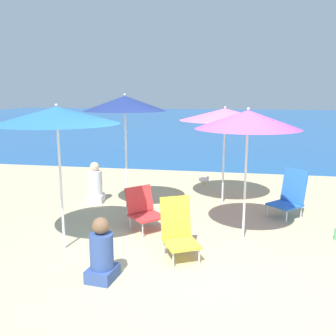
{
  "coord_description": "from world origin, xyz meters",
  "views": [
    {
      "loc": [
        0.2,
        -4.88,
        2.3
      ],
      "look_at": [
        -0.94,
        1.38,
        1.0
      ],
      "focal_mm": 40.0,
      "sensor_mm": 36.0,
      "label": 1
    }
  ],
  "objects_px": {
    "beach_umbrella_pink": "(225,114)",
    "seagull": "(204,179)",
    "beach_umbrella_navy": "(125,104)",
    "beach_umbrella_blue": "(57,115)",
    "beach_umbrella_purple": "(248,120)",
    "person_seated_far": "(95,186)",
    "person_seated_near": "(102,254)",
    "beach_chair_yellow": "(178,229)",
    "beach_chair_red": "(143,208)",
    "beach_chair_blue": "(290,195)"
  },
  "relations": [
    {
      "from": "beach_chair_blue",
      "to": "person_seated_near",
      "type": "distance_m",
      "value": 3.91
    },
    {
      "from": "beach_umbrella_navy",
      "to": "beach_chair_yellow",
      "type": "bearing_deg",
      "value": -54.16
    },
    {
      "from": "beach_chair_blue",
      "to": "seagull",
      "type": "height_order",
      "value": "beach_chair_blue"
    },
    {
      "from": "beach_umbrella_navy",
      "to": "beach_chair_red",
      "type": "distance_m",
      "value": 1.99
    },
    {
      "from": "beach_chair_red",
      "to": "seagull",
      "type": "relative_size",
      "value": 2.77
    },
    {
      "from": "person_seated_near",
      "to": "beach_umbrella_pink",
      "type": "bearing_deg",
      "value": 76.25
    },
    {
      "from": "beach_umbrella_navy",
      "to": "beach_chair_blue",
      "type": "bearing_deg",
      "value": 5.5
    },
    {
      "from": "beach_umbrella_purple",
      "to": "beach_chair_red",
      "type": "bearing_deg",
      "value": 175.5
    },
    {
      "from": "beach_umbrella_pink",
      "to": "beach_chair_blue",
      "type": "distance_m",
      "value": 2.02
    },
    {
      "from": "person_seated_far",
      "to": "beach_chair_blue",
      "type": "bearing_deg",
      "value": -11.54
    },
    {
      "from": "beach_umbrella_navy",
      "to": "beach_umbrella_purple",
      "type": "relative_size",
      "value": 1.09
    },
    {
      "from": "beach_umbrella_pink",
      "to": "person_seated_far",
      "type": "distance_m",
      "value": 3.07
    },
    {
      "from": "beach_umbrella_purple",
      "to": "beach_umbrella_blue",
      "type": "distance_m",
      "value": 2.77
    },
    {
      "from": "beach_umbrella_blue",
      "to": "beach_chair_yellow",
      "type": "relative_size",
      "value": 2.56
    },
    {
      "from": "beach_umbrella_navy",
      "to": "beach_umbrella_blue",
      "type": "bearing_deg",
      "value": -103.6
    },
    {
      "from": "beach_umbrella_purple",
      "to": "beach_chair_red",
      "type": "xyz_separation_m",
      "value": [
        -1.66,
        0.13,
        -1.52
      ]
    },
    {
      "from": "beach_umbrella_navy",
      "to": "beach_chair_red",
      "type": "bearing_deg",
      "value": -57.39
    },
    {
      "from": "beach_umbrella_blue",
      "to": "person_seated_far",
      "type": "xyz_separation_m",
      "value": [
        -0.41,
        2.37,
        -1.62
      ]
    },
    {
      "from": "seagull",
      "to": "beach_chair_red",
      "type": "bearing_deg",
      "value": -102.92
    },
    {
      "from": "beach_chair_red",
      "to": "seagull",
      "type": "bearing_deg",
      "value": 32.1
    },
    {
      "from": "beach_umbrella_purple",
      "to": "person_seated_far",
      "type": "xyz_separation_m",
      "value": [
        -3.05,
        1.51,
        -1.53
      ]
    },
    {
      "from": "beach_umbrella_purple",
      "to": "person_seated_near",
      "type": "bearing_deg",
      "value": -136.48
    },
    {
      "from": "beach_umbrella_pink",
      "to": "seagull",
      "type": "height_order",
      "value": "beach_umbrella_pink"
    },
    {
      "from": "beach_umbrella_pink",
      "to": "beach_umbrella_blue",
      "type": "bearing_deg",
      "value": -128.67
    },
    {
      "from": "beach_chair_red",
      "to": "beach_chair_blue",
      "type": "bearing_deg",
      "value": -20.84
    },
    {
      "from": "person_seated_near",
      "to": "beach_umbrella_navy",
      "type": "bearing_deg",
      "value": 106.51
    },
    {
      "from": "beach_umbrella_navy",
      "to": "beach_umbrella_purple",
      "type": "bearing_deg",
      "value": -23.76
    },
    {
      "from": "beach_chair_yellow",
      "to": "beach_umbrella_navy",
      "type": "bearing_deg",
      "value": 98.28
    },
    {
      "from": "beach_chair_red",
      "to": "person_seated_far",
      "type": "relative_size",
      "value": 0.87
    },
    {
      "from": "beach_umbrella_navy",
      "to": "person_seated_near",
      "type": "distance_m",
      "value": 3.19
    },
    {
      "from": "beach_umbrella_pink",
      "to": "beach_umbrella_blue",
      "type": "distance_m",
      "value": 3.58
    },
    {
      "from": "beach_chair_blue",
      "to": "person_seated_far",
      "type": "xyz_separation_m",
      "value": [
        -3.91,
        0.25,
        -0.07
      ]
    },
    {
      "from": "beach_umbrella_pink",
      "to": "beach_umbrella_purple",
      "type": "relative_size",
      "value": 0.97
    },
    {
      "from": "beach_umbrella_blue",
      "to": "person_seated_near",
      "type": "xyz_separation_m",
      "value": [
        0.89,
        -0.81,
        -1.64
      ]
    },
    {
      "from": "beach_chair_yellow",
      "to": "person_seated_far",
      "type": "bearing_deg",
      "value": 105.06
    },
    {
      "from": "person_seated_near",
      "to": "beach_umbrella_blue",
      "type": "bearing_deg",
      "value": 144.67
    },
    {
      "from": "beach_umbrella_purple",
      "to": "person_seated_far",
      "type": "relative_size",
      "value": 2.41
    },
    {
      "from": "beach_chair_yellow",
      "to": "seagull",
      "type": "distance_m",
      "value": 4.2
    },
    {
      "from": "beach_chair_blue",
      "to": "seagull",
      "type": "distance_m",
      "value": 2.79
    },
    {
      "from": "beach_chair_blue",
      "to": "person_seated_near",
      "type": "height_order",
      "value": "beach_chair_blue"
    },
    {
      "from": "seagull",
      "to": "beach_umbrella_purple",
      "type": "bearing_deg",
      "value": -74.94
    },
    {
      "from": "beach_umbrella_navy",
      "to": "beach_chair_blue",
      "type": "xyz_separation_m",
      "value": [
        3.06,
        0.29,
        -1.66
      ]
    },
    {
      "from": "seagull",
      "to": "beach_umbrella_blue",
      "type": "bearing_deg",
      "value": -112.09
    },
    {
      "from": "beach_umbrella_pink",
      "to": "beach_umbrella_navy",
      "type": "xyz_separation_m",
      "value": [
        -1.8,
        -0.98,
        0.24
      ]
    },
    {
      "from": "beach_chair_yellow",
      "to": "seagull",
      "type": "xyz_separation_m",
      "value": [
        0.01,
        4.19,
        -0.25
      ]
    },
    {
      "from": "beach_umbrella_purple",
      "to": "beach_chair_red",
      "type": "height_order",
      "value": "beach_umbrella_purple"
    },
    {
      "from": "beach_chair_blue",
      "to": "person_seated_near",
      "type": "bearing_deg",
      "value": -87.87
    },
    {
      "from": "beach_umbrella_purple",
      "to": "beach_chair_yellow",
      "type": "distance_m",
      "value": 1.93
    },
    {
      "from": "beach_umbrella_purple",
      "to": "beach_umbrella_blue",
      "type": "xyz_separation_m",
      "value": [
        -2.64,
        -0.85,
        0.09
      ]
    },
    {
      "from": "beach_umbrella_blue",
      "to": "beach_umbrella_navy",
      "type": "bearing_deg",
      "value": 76.4
    }
  ]
}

